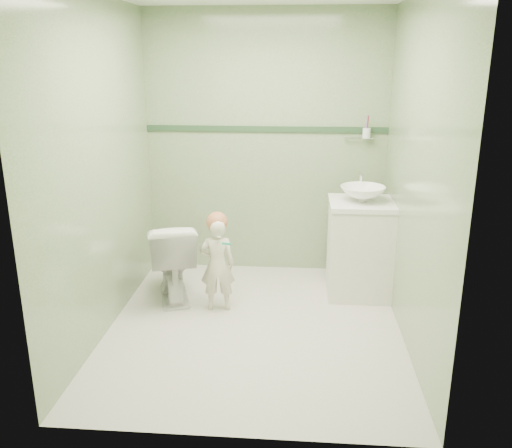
{
  "coord_description": "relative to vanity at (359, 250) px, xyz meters",
  "views": [
    {
      "loc": [
        0.31,
        -3.67,
        1.96
      ],
      "look_at": [
        0.0,
        0.15,
        0.78
      ],
      "focal_mm": 37.74,
      "sensor_mm": 36.0,
      "label": 1
    }
  ],
  "objects": [
    {
      "name": "teal_toothbrush",
      "position": [
        -1.08,
        -0.52,
        0.21
      ],
      "size": [
        0.11,
        0.14,
        0.08
      ],
      "color": "#159578",
      "rests_on": "toddler"
    },
    {
      "name": "vanity",
      "position": [
        0.0,
        0.0,
        0.0
      ],
      "size": [
        0.52,
        0.5,
        0.8
      ],
      "primitive_type": "cube",
      "color": "silver",
      "rests_on": "ground"
    },
    {
      "name": "ground",
      "position": [
        -0.84,
        -0.7,
        -0.4
      ],
      "size": [
        2.5,
        2.5,
        0.0
      ],
      "primitive_type": "plane",
      "color": "beige",
      "rests_on": "ground"
    },
    {
      "name": "toddler",
      "position": [
        -1.16,
        -0.4,
        -0.02
      ],
      "size": [
        0.3,
        0.21,
        0.77
      ],
      "primitive_type": "imported",
      "rotation": [
        0.0,
        0.0,
        3.25
      ],
      "color": "beige",
      "rests_on": "ground"
    },
    {
      "name": "trim_stripe",
      "position": [
        -0.84,
        0.54,
        0.95
      ],
      "size": [
        2.2,
        0.02,
        0.05
      ],
      "primitive_type": "cube",
      "color": "#27452A",
      "rests_on": "room_shell"
    },
    {
      "name": "faucet",
      "position": [
        0.0,
        0.19,
        0.57
      ],
      "size": [
        0.03,
        0.13,
        0.18
      ],
      "color": "silver",
      "rests_on": "counter"
    },
    {
      "name": "counter",
      "position": [
        0.0,
        0.0,
        0.41
      ],
      "size": [
        0.54,
        0.52,
        0.04
      ],
      "primitive_type": "cube",
      "color": "white",
      "rests_on": "vanity"
    },
    {
      "name": "room_shell",
      "position": [
        -0.84,
        -0.7,
        0.8
      ],
      "size": [
        2.5,
        2.54,
        2.4
      ],
      "color": "gray",
      "rests_on": "ground"
    },
    {
      "name": "basin",
      "position": [
        0.0,
        0.0,
        0.49
      ],
      "size": [
        0.37,
        0.37,
        0.13
      ],
      "primitive_type": "imported",
      "color": "white",
      "rests_on": "counter"
    },
    {
      "name": "cup_holder",
      "position": [
        0.05,
        0.48,
        0.93
      ],
      "size": [
        0.26,
        0.07,
        0.21
      ],
      "color": "silver",
      "rests_on": "room_shell"
    },
    {
      "name": "hair_cap",
      "position": [
        -1.16,
        -0.37,
        0.33
      ],
      "size": [
        0.17,
        0.17,
        0.17
      ],
      "primitive_type": "sphere",
      "color": "#AD6743",
      "rests_on": "toddler"
    },
    {
      "name": "toilet",
      "position": [
        -1.58,
        -0.21,
        -0.06
      ],
      "size": [
        0.56,
        0.76,
        0.69
      ],
      "primitive_type": "imported",
      "rotation": [
        0.0,
        0.0,
        3.44
      ],
      "color": "white",
      "rests_on": "ground"
    }
  ]
}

